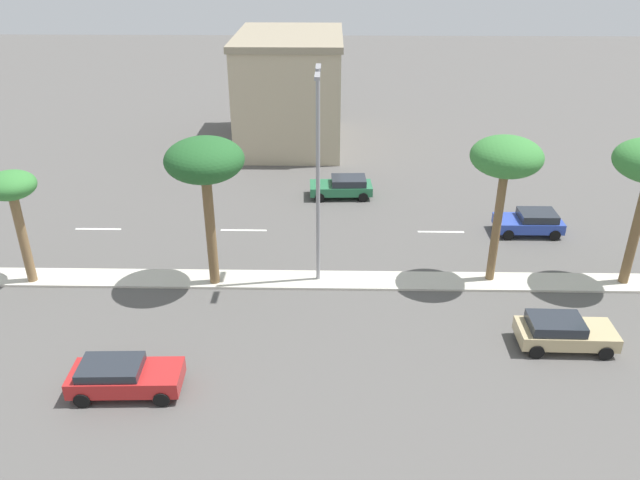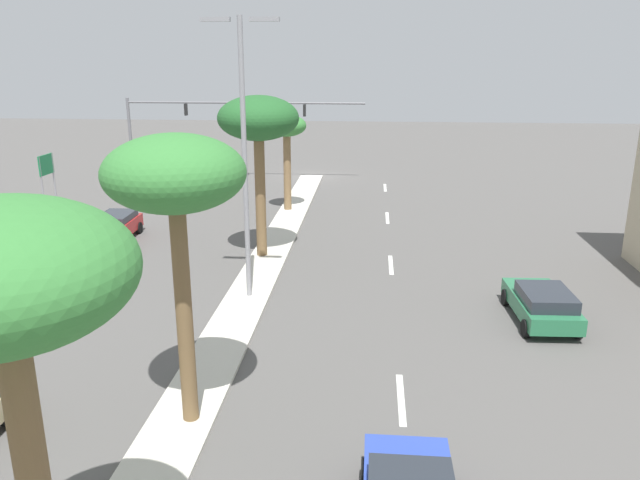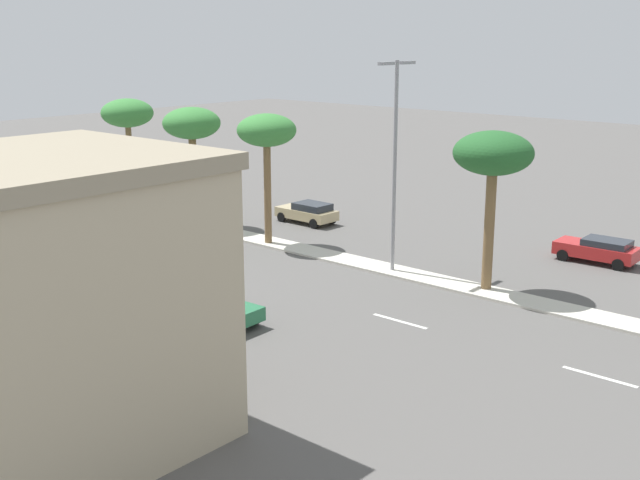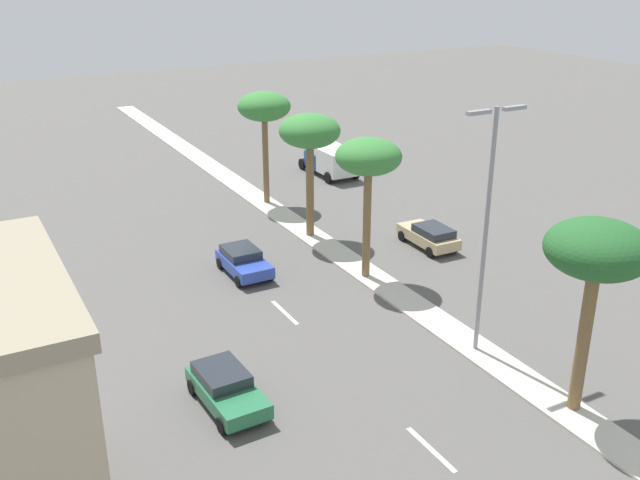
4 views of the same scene
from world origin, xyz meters
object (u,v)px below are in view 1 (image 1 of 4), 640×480
(palm_tree_far, at_px, (506,160))
(sedan_tan_outboard, at_px, (563,332))
(sedan_green_mid, at_px, (343,186))
(sedan_red_rear, at_px, (124,376))
(street_lamp_front, at_px, (318,165))
(palm_tree_trailing, at_px, (12,192))
(sedan_blue_inboard, at_px, (530,222))
(palm_tree_outboard, at_px, (205,163))
(commercial_building, at_px, (290,89))

(palm_tree_far, xyz_separation_m, sedan_tan_outboard, (5.66, 1.88, -5.87))
(palm_tree_far, relative_size, sedan_green_mid, 1.80)
(palm_tree_far, distance_m, sedan_green_mid, 14.61)
(sedan_tan_outboard, bearing_deg, sedan_green_mid, -150.69)
(sedan_green_mid, height_order, sedan_red_rear, sedan_green_mid)
(street_lamp_front, bearing_deg, palm_tree_far, 91.18)
(palm_tree_trailing, relative_size, sedan_blue_inboard, 1.54)
(sedan_red_rear, xyz_separation_m, sedan_tan_outboard, (-3.34, 18.30, 0.00))
(sedan_blue_inboard, bearing_deg, palm_tree_outboard, -70.73)
(street_lamp_front, distance_m, sedan_tan_outboard, 13.37)
(palm_tree_outboard, xyz_separation_m, sedan_tan_outboard, (5.05, 16.15, -5.83))
(street_lamp_front, distance_m, sedan_green_mid, 12.67)
(palm_tree_far, distance_m, street_lamp_front, 8.95)
(palm_tree_far, bearing_deg, sedan_blue_inboard, 147.38)
(sedan_green_mid, relative_size, sedan_red_rear, 0.96)
(sedan_tan_outboard, relative_size, sedan_blue_inboard, 1.08)
(palm_tree_trailing, xyz_separation_m, palm_tree_outboard, (-0.02, 9.49, 1.52))
(sedan_red_rear, distance_m, sedan_tan_outboard, 18.60)
(sedan_tan_outboard, bearing_deg, palm_tree_far, -161.62)
(commercial_building, distance_m, sedan_red_rear, 32.63)
(palm_tree_far, bearing_deg, palm_tree_outboard, -87.58)
(palm_tree_outboard, distance_m, sedan_tan_outboard, 17.90)
(palm_tree_outboard, xyz_separation_m, sedan_red_rear, (8.39, -2.15, -5.83))
(commercial_building, bearing_deg, sedan_red_rear, -8.30)
(street_lamp_front, relative_size, sedan_red_rear, 2.45)
(palm_tree_outboard, relative_size, sedan_blue_inboard, 1.98)
(sedan_tan_outboard, bearing_deg, street_lamp_front, -116.82)
(sedan_green_mid, bearing_deg, commercial_building, -160.60)
(sedan_red_rear, bearing_deg, commercial_building, 171.70)
(commercial_building, xyz_separation_m, palm_tree_outboard, (23.69, -2.53, 2.13))
(palm_tree_trailing, distance_m, sedan_blue_inboard, 28.41)
(palm_tree_outboard, height_order, street_lamp_front, street_lamp_front)
(commercial_building, relative_size, sedan_green_mid, 2.91)
(palm_tree_trailing, relative_size, sedan_green_mid, 1.40)
(palm_tree_trailing, xyz_separation_m, street_lamp_front, (-0.44, 14.82, 1.31))
(sedan_tan_outboard, distance_m, sedan_blue_inboard, 11.44)
(sedan_green_mid, xyz_separation_m, sedan_tan_outboard, (16.73, 9.39, 0.01))
(sedan_red_rear, bearing_deg, sedan_blue_inboard, 126.16)
(sedan_green_mid, distance_m, sedan_red_rear, 21.96)
(palm_tree_trailing, height_order, sedan_tan_outboard, palm_tree_trailing)
(commercial_building, bearing_deg, palm_tree_far, 26.96)
(commercial_building, height_order, sedan_blue_inboard, commercial_building)
(street_lamp_front, xyz_separation_m, sedan_red_rear, (8.81, -7.48, -5.63))
(palm_tree_trailing, xyz_separation_m, palm_tree_far, (-0.62, 23.76, 1.56))
(palm_tree_trailing, distance_m, sedan_green_mid, 20.48)
(commercial_building, bearing_deg, street_lamp_front, 6.86)
(commercial_building, bearing_deg, sedan_green_mid, 19.40)
(palm_tree_far, bearing_deg, commercial_building, -153.04)
(palm_tree_trailing, relative_size, palm_tree_far, 0.78)
(palm_tree_trailing, height_order, sedan_green_mid, palm_tree_trailing)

